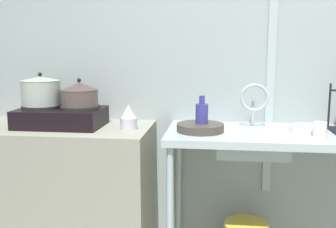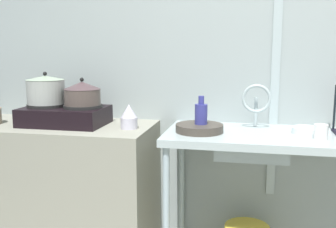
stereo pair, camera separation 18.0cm
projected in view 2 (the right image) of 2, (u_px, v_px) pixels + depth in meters
The scene contains 14 objects.
wall_back at pixel (289, 43), 2.32m from camera, with size 4.85×0.10×2.64m, color #919C9C.
wall_metal_strip at pixel (278, 20), 2.26m from camera, with size 0.05×0.01×2.11m, color #A1B1B4.
counter_concrete at pixel (59, 190), 2.44m from camera, with size 1.17×0.55×0.84m, color gray.
counter_sink at pixel (287, 147), 2.11m from camera, with size 1.32×0.55×0.84m.
stove at pixel (65, 115), 2.35m from camera, with size 0.49×0.33×0.12m.
pot_on_left_burner at pixel (46, 90), 2.34m from camera, with size 0.23×0.23×0.19m.
pot_on_right_burner at pixel (82, 93), 2.30m from camera, with size 0.22×0.22×0.16m.
percolator at pixel (129, 117), 2.23m from camera, with size 0.10×0.10×0.14m.
sink_basin at pixel (251, 144), 2.14m from camera, with size 0.38×0.33×0.13m, color #A1B1B4.
faucet at pixel (256, 100), 2.22m from camera, with size 0.16×0.09×0.26m.
frying_pan at pixel (199, 128), 2.15m from camera, with size 0.26×0.26×0.04m, color #3F3831.
cup_by_rack at pixel (321, 132), 1.96m from camera, with size 0.07×0.07×0.08m, color white.
small_bowl_on_drainboard at pixel (307, 131), 2.10m from camera, with size 0.16×0.16×0.04m, color white.
bottle_by_sink at pixel (201, 117), 2.14m from camera, with size 0.07×0.07×0.20m.
Camera 2 is at (-0.22, -0.98, 1.29)m, focal length 41.87 mm.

